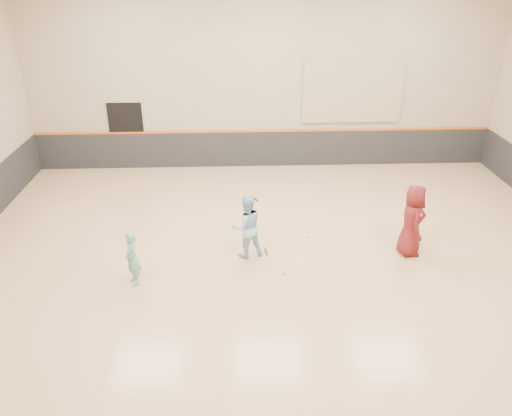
{
  "coord_description": "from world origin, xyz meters",
  "views": [
    {
      "loc": [
        -0.96,
        -9.81,
        6.19
      ],
      "look_at": [
        -0.53,
        0.4,
        1.15
      ],
      "focal_mm": 35.0,
      "sensor_mm": 36.0,
      "label": 1
    }
  ],
  "objects_px": {
    "girl": "(132,258)",
    "young_man": "(412,220)",
    "instructor": "(247,226)",
    "spare_racket": "(252,195)"
  },
  "relations": [
    {
      "from": "girl",
      "to": "young_man",
      "type": "relative_size",
      "value": 0.72
    },
    {
      "from": "girl",
      "to": "young_man",
      "type": "height_order",
      "value": "young_man"
    },
    {
      "from": "girl",
      "to": "spare_racket",
      "type": "xyz_separation_m",
      "value": [
        2.65,
        4.34,
        -0.6
      ]
    },
    {
      "from": "instructor",
      "to": "young_man",
      "type": "distance_m",
      "value": 3.81
    },
    {
      "from": "instructor",
      "to": "young_man",
      "type": "height_order",
      "value": "young_man"
    },
    {
      "from": "young_man",
      "to": "girl",
      "type": "bearing_deg",
      "value": 101.38
    },
    {
      "from": "young_man",
      "to": "instructor",
      "type": "bearing_deg",
      "value": 91.58
    },
    {
      "from": "girl",
      "to": "young_man",
      "type": "bearing_deg",
      "value": 70.91
    },
    {
      "from": "young_man",
      "to": "spare_racket",
      "type": "distance_m",
      "value": 4.97
    },
    {
      "from": "instructor",
      "to": "girl",
      "type": "bearing_deg",
      "value": 5.4
    }
  ]
}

